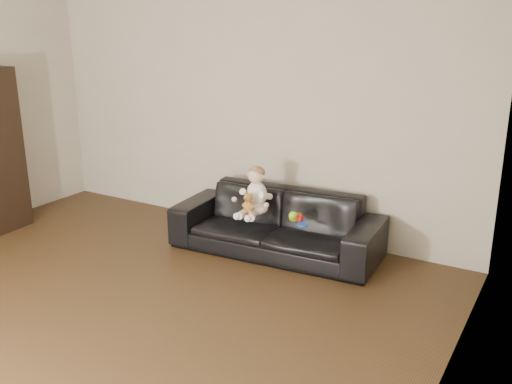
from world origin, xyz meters
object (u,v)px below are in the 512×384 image
Objects in this scene: toy_green at (295,217)px; toy_blue_disc at (302,224)px; teddy_bear at (248,203)px; sofa at (276,223)px; baby at (255,194)px; toy_rattle at (299,218)px.

toy_blue_disc is at bearing -27.66° from toy_green.
toy_blue_disc is (0.50, 0.10, -0.15)m from teddy_bear.
sofa is at bearing 156.78° from toy_blue_disc.
sofa is at bearing 158.82° from toy_green.
toy_blue_disc is (0.10, -0.05, -0.04)m from toy_green.
teddy_bear is 1.82× the size of toy_blue_disc.
toy_green is at bearing -11.43° from baby.
toy_green is at bearing 152.34° from toy_blue_disc.
sofa is 18.72× the size of toy_blue_disc.
toy_rattle is 0.09m from toy_blue_disc.
toy_rattle is at bearing -11.31° from baby.
toy_blue_disc is at bearing -7.80° from teddy_bear.
teddy_bear is 0.49m from toy_rattle.
teddy_bear is 2.50× the size of toy_rattle.
teddy_bear is (-0.16, -0.25, 0.25)m from sofa.
teddy_bear is at bearing -160.15° from toy_rattle.
toy_rattle is (0.46, 0.02, -0.17)m from baby.
teddy_bear is 1.55× the size of toy_green.
toy_blue_disc is at bearing -45.18° from toy_rattle.
baby is (-0.17, -0.11, 0.30)m from sofa.
toy_rattle is (0.05, 0.00, -0.00)m from toy_green.
sofa is 10.31× the size of teddy_bear.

